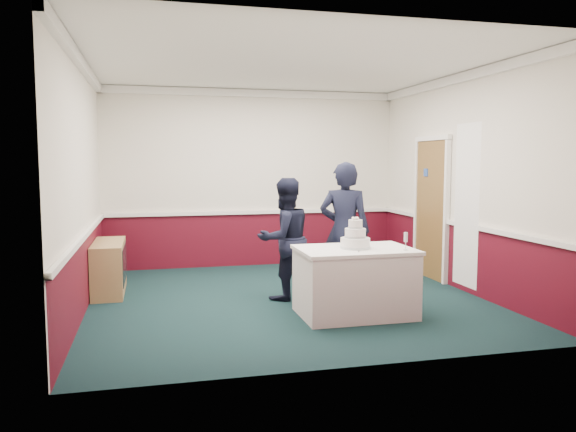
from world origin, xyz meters
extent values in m
plane|color=#112927|center=(0.00, 0.00, 0.00)|extent=(5.00, 5.00, 0.00)
cube|color=silver|center=(0.00, 2.48, 1.50)|extent=(5.00, 0.05, 3.00)
cube|color=silver|center=(-2.48, 0.00, 1.50)|extent=(0.05, 5.00, 3.00)
cube|color=silver|center=(2.48, 0.00, 1.50)|extent=(0.05, 5.00, 3.00)
cube|color=white|center=(0.00, 0.00, 2.98)|extent=(5.00, 5.00, 0.05)
cube|color=#4E0A17|center=(0.00, 2.48, 0.45)|extent=(5.00, 0.02, 0.90)
cube|color=white|center=(0.00, 2.47, 0.92)|extent=(4.98, 0.05, 0.06)
cube|color=white|center=(0.00, 2.46, 2.93)|extent=(5.00, 0.08, 0.12)
cube|color=olive|center=(2.46, 0.80, 1.05)|extent=(0.05, 0.90, 2.10)
cube|color=#234799|center=(2.44, 0.95, 1.62)|extent=(0.01, 0.12, 0.12)
cube|color=white|center=(2.42, -0.25, 1.20)|extent=(0.02, 0.60, 2.20)
cube|color=#A4824F|center=(-2.28, 0.93, 0.35)|extent=(0.40, 1.20, 0.70)
cube|color=black|center=(-2.07, 0.93, 0.40)|extent=(0.01, 1.00, 0.50)
cube|color=white|center=(0.58, -0.93, 0.38)|extent=(1.28, 0.88, 0.76)
cube|color=white|center=(0.58, -0.93, 0.77)|extent=(1.32, 0.92, 0.04)
cylinder|color=white|center=(0.58, -0.93, 0.85)|extent=(0.34, 0.34, 0.12)
cylinder|color=silver|center=(0.58, -0.93, 0.80)|extent=(0.35, 0.35, 0.03)
cylinder|color=white|center=(0.58, -0.93, 0.97)|extent=(0.24, 0.24, 0.11)
cylinder|color=silver|center=(0.58, -0.93, 0.92)|extent=(0.25, 0.25, 0.02)
cylinder|color=white|center=(0.58, -0.93, 1.07)|extent=(0.16, 0.16, 0.10)
cylinder|color=silver|center=(0.58, -0.93, 1.03)|extent=(0.17, 0.17, 0.02)
sphere|color=#EDE5C9|center=(0.58, -0.93, 1.14)|extent=(0.03, 0.03, 0.03)
sphere|color=#EDE5C9|center=(0.61, -0.91, 1.14)|extent=(0.03, 0.03, 0.03)
sphere|color=#EDE5C9|center=(0.56, -0.90, 1.14)|extent=(0.03, 0.03, 0.03)
sphere|color=#EDE5C9|center=(0.60, -0.95, 1.14)|extent=(0.03, 0.03, 0.03)
sphere|color=#EDE5C9|center=(0.56, -0.94, 1.14)|extent=(0.03, 0.03, 0.03)
cube|color=silver|center=(0.55, -1.13, 0.79)|extent=(0.10, 0.21, 0.00)
cylinder|color=silver|center=(1.08, -1.21, 0.79)|extent=(0.05, 0.05, 0.01)
cylinder|color=silver|center=(1.08, -1.21, 0.84)|extent=(0.01, 0.01, 0.09)
cylinder|color=silver|center=(1.08, -1.21, 0.94)|extent=(0.04, 0.04, 0.11)
imported|color=black|center=(-0.03, 0.03, 0.79)|extent=(0.92, 0.81, 1.58)
imported|color=black|center=(0.71, -0.19, 0.89)|extent=(0.77, 0.68, 1.79)
camera|label=1|loc=(-1.70, -6.98, 1.79)|focal=35.00mm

